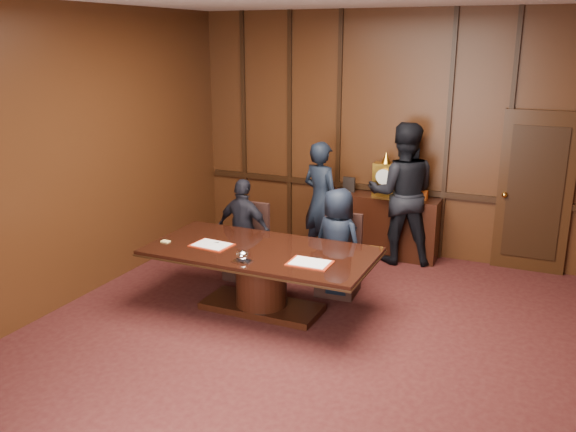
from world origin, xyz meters
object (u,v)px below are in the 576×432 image
object	(u,v)px
sideboard	(383,223)
witness_left	(321,201)
signatory_left	(244,230)
signatory_right	(338,243)
conference_table	(261,269)
witness_right	(402,193)

from	to	relation	value
sideboard	witness_left	size ratio (longest dim) A/B	0.93
signatory_left	signatory_right	xyz separation A→B (m)	(1.30, 0.00, 0.00)
sideboard	signatory_right	bearing A→B (deg)	-94.21
sideboard	signatory_left	distance (m)	2.20
conference_table	witness_right	size ratio (longest dim) A/B	1.31
conference_table	signatory_left	bearing A→B (deg)	129.09
witness_left	conference_table	bearing A→B (deg)	112.33
signatory_left	signatory_right	world-z (taller)	signatory_right
conference_table	witness_left	bearing A→B (deg)	90.84
signatory_left	witness_left	distance (m)	1.35
sideboard	signatory_left	bearing A→B (deg)	-130.48
sideboard	conference_table	size ratio (longest dim) A/B	0.61
sideboard	conference_table	bearing A→B (deg)	-107.39
witness_left	signatory_right	bearing A→B (deg)	141.33
signatory_left	signatory_right	bearing A→B (deg)	-174.09
conference_table	signatory_right	size ratio (longest dim) A/B	1.92
signatory_right	witness_left	size ratio (longest dim) A/B	0.80
signatory_left	sideboard	bearing A→B (deg)	-124.57
conference_table	signatory_right	distance (m)	1.04
signatory_left	witness_left	world-z (taller)	witness_left
signatory_right	signatory_left	bearing A→B (deg)	14.99
conference_table	signatory_left	xyz separation A→B (m)	(-0.65, 0.80, 0.17)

